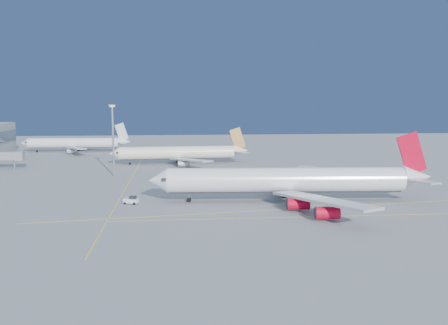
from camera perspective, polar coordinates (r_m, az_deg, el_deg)
ground at (r=127.66m, az=5.79°, el=-4.79°), size 500.00×500.00×0.00m
taxiway_lines at (r=131.84m, az=-1.06°, el=-4.37°), size 118.86×140.00×0.02m
airliner_virgin at (r=130.95m, az=7.76°, el=-2.06°), size 74.26×66.61×18.32m
airliner_etihad at (r=206.52m, az=-5.03°, el=1.11°), size 57.53×53.10×15.02m
airliner_third at (r=262.98m, az=-16.54°, el=2.14°), size 55.11×50.88×14.80m
pushback_tug at (r=129.65m, az=-10.55°, el=-4.26°), size 4.02×3.12×2.04m
light_mast at (r=176.00m, az=-12.58°, el=3.18°), size 2.14×2.14×24.74m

